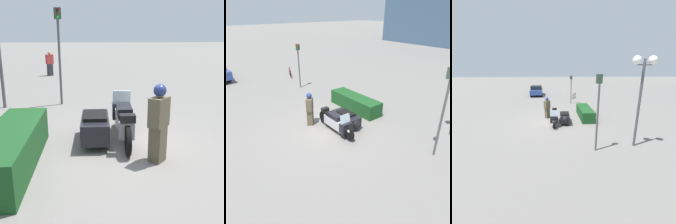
{
  "view_description": "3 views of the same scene",
  "coord_description": "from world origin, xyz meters",
  "views": [
    {
      "loc": [
        -6.3,
        0.77,
        2.7
      ],
      "look_at": [
        0.11,
        0.31,
        0.89
      ],
      "focal_mm": 45.0,
      "sensor_mm": 36.0,
      "label": 1
    },
    {
      "loc": [
        7.89,
        -5.58,
        5.38
      ],
      "look_at": [
        0.14,
        0.47,
        0.71
      ],
      "focal_mm": 35.0,
      "sensor_mm": 36.0,
      "label": 2
    },
    {
      "loc": [
        10.96,
        0.1,
        3.74
      ],
      "look_at": [
        0.81,
        0.65,
        0.91
      ],
      "focal_mm": 24.0,
      "sensor_mm": 36.0,
      "label": 3
    }
  ],
  "objects": [
    {
      "name": "bicycle_parked",
      "position": [
        -9.38,
        2.6,
        0.35
      ],
      "size": [
        1.66,
        0.7,
        0.77
      ],
      "rotation": [
        0.0,
        0.0,
        -0.38
      ],
      "color": "black",
      "rests_on": "ground"
    },
    {
      "name": "traffic_light_far",
      "position": [
        -6.18,
        1.84,
        2.1
      ],
      "size": [
        0.22,
        0.28,
        3.17
      ],
      "rotation": [
        0.0,
        0.0,
        -0.19
      ],
      "color": "#4C4C4C",
      "rests_on": "ground"
    },
    {
      "name": "traffic_light_near",
      "position": [
        4.51,
        1.97,
        2.34
      ],
      "size": [
        0.23,
        0.27,
        3.59
      ],
      "rotation": [
        0.0,
        0.0,
        3.25
      ],
      "color": "#4C4C4C",
      "rests_on": "ground"
    },
    {
      "name": "ground_plane",
      "position": [
        0.0,
        0.0,
        0.0
      ],
      "size": [
        160.0,
        160.0,
        0.0
      ],
      "primitive_type": "plane",
      "color": "slate"
    },
    {
      "name": "twin_lamp_post",
      "position": [
        4.18,
        4.06,
        3.5
      ],
      "size": [
        0.39,
        1.11,
        4.37
      ],
      "color": "#4C4C51",
      "rests_on": "ground"
    },
    {
      "name": "hedge_bush_curbside",
      "position": [
        -0.77,
        2.45,
        0.41
      ],
      "size": [
        3.4,
        0.96,
        0.81
      ],
      "primitive_type": "cube",
      "color": "#19471E",
      "rests_on": "ground"
    },
    {
      "name": "parked_car_background",
      "position": [
        -12.31,
        -2.87,
        0.79
      ],
      "size": [
        4.46,
        2.01,
        1.49
      ],
      "rotation": [
        0.0,
        0.0,
        3.21
      ],
      "color": "#2D478C",
      "rests_on": "ground"
    },
    {
      "name": "police_motorcycle",
      "position": [
        0.62,
        0.39,
        0.47
      ],
      "size": [
        2.66,
        1.38,
        1.17
      ],
      "rotation": [
        0.0,
        0.0,
        -0.02
      ],
      "color": "black",
      "rests_on": "ground"
    },
    {
      "name": "officer_rider",
      "position": [
        -0.74,
        -0.62,
        0.9
      ],
      "size": [
        0.53,
        0.52,
        1.7
      ],
      "rotation": [
        0.0,
        0.0,
        -2.31
      ],
      "color": "brown",
      "rests_on": "ground"
    }
  ]
}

